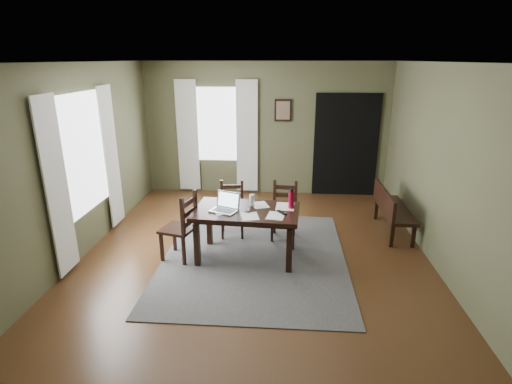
# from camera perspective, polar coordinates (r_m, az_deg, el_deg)

# --- Properties ---
(ground) EXTENTS (5.00, 6.00, 0.01)m
(ground) POSITION_cam_1_polar(r_m,az_deg,el_deg) (5.88, -0.22, -9.34)
(ground) COLOR #492C16
(room_shell) EXTENTS (5.02, 6.02, 2.71)m
(room_shell) POSITION_cam_1_polar(r_m,az_deg,el_deg) (5.28, -0.24, 8.29)
(room_shell) COLOR brown
(room_shell) RESTS_ON ground
(rug) EXTENTS (2.60, 3.20, 0.01)m
(rug) POSITION_cam_1_polar(r_m,az_deg,el_deg) (5.87, -0.22, -9.24)
(rug) COLOR #484848
(rug) RESTS_ON ground
(dining_table) EXTENTS (1.51, 0.97, 0.73)m
(dining_table) POSITION_cam_1_polar(r_m,az_deg,el_deg) (5.60, -1.38, -3.39)
(dining_table) COLOR black
(dining_table) RESTS_ON rug
(chair_end) EXTENTS (0.53, 0.53, 0.99)m
(chair_end) POSITION_cam_1_polar(r_m,az_deg,el_deg) (5.73, -10.63, -4.99)
(chair_end) COLOR black
(chair_end) RESTS_ON rug
(chair_back_left) EXTENTS (0.43, 0.43, 0.88)m
(chair_back_left) POSITION_cam_1_polar(r_m,az_deg,el_deg) (6.44, -3.43, -2.51)
(chair_back_left) COLOR black
(chair_back_left) RESTS_ON rug
(chair_back_right) EXTENTS (0.43, 0.43, 0.90)m
(chair_back_right) POSITION_cam_1_polar(r_m,az_deg,el_deg) (6.34, 4.03, -2.76)
(chair_back_right) COLOR black
(chair_back_right) RESTS_ON rug
(bench) EXTENTS (0.42, 1.31, 0.74)m
(bench) POSITION_cam_1_polar(r_m,az_deg,el_deg) (6.88, 18.70, -2.01)
(bench) COLOR black
(bench) RESTS_ON ground
(laptop) EXTENTS (0.44, 0.40, 0.25)m
(laptop) POSITION_cam_1_polar(r_m,az_deg,el_deg) (5.55, -4.32, -1.97)
(laptop) COLOR #B7B7BC
(laptop) RESTS_ON dining_table
(computer_mouse) EXTENTS (0.07, 0.10, 0.03)m
(computer_mouse) POSITION_cam_1_polar(r_m,az_deg,el_deg) (5.49, -1.17, -2.69)
(computer_mouse) COLOR #3F3F42
(computer_mouse) RESTS_ON dining_table
(tv_remote) EXTENTS (0.14, 0.17, 0.02)m
(tv_remote) POSITION_cam_1_polar(r_m,az_deg,el_deg) (5.45, 3.68, -2.95)
(tv_remote) COLOR black
(tv_remote) RESTS_ON dining_table
(drinking_glass) EXTENTS (0.09, 0.09, 0.16)m
(drinking_glass) POSITION_cam_1_polar(r_m,az_deg,el_deg) (5.70, -0.58, -1.15)
(drinking_glass) COLOR silver
(drinking_glass) RESTS_ON dining_table
(water_bottle) EXTENTS (0.10, 0.10, 0.29)m
(water_bottle) POSITION_cam_1_polar(r_m,az_deg,el_deg) (5.60, 5.08, -1.07)
(water_bottle) COLOR #B60E31
(water_bottle) RESTS_ON dining_table
(paper_a) EXTENTS (0.30, 0.33, 0.00)m
(paper_a) POSITION_cam_1_polar(r_m,az_deg,el_deg) (5.52, -4.93, -2.78)
(paper_a) COLOR white
(paper_a) RESTS_ON dining_table
(paper_b) EXTENTS (0.27, 0.33, 0.00)m
(paper_b) POSITION_cam_1_polar(r_m,az_deg,el_deg) (5.36, 2.85, -3.40)
(paper_b) COLOR white
(paper_b) RESTS_ON dining_table
(paper_c) EXTENTS (0.30, 0.34, 0.00)m
(paper_c) POSITION_cam_1_polar(r_m,az_deg,el_deg) (5.74, 0.58, -1.85)
(paper_c) COLOR white
(paper_c) RESTS_ON dining_table
(paper_d) EXTENTS (0.28, 0.35, 0.00)m
(paper_d) POSITION_cam_1_polar(r_m,az_deg,el_deg) (5.69, 4.18, -2.08)
(paper_d) COLOR white
(paper_d) RESTS_ON dining_table
(paper_e) EXTENTS (0.28, 0.33, 0.00)m
(paper_e) POSITION_cam_1_polar(r_m,az_deg,el_deg) (5.34, -0.89, -3.47)
(paper_e) COLOR white
(paper_e) RESTS_ON dining_table
(window_left) EXTENTS (0.01, 1.30, 1.70)m
(window_left) POSITION_cam_1_polar(r_m,az_deg,el_deg) (6.23, -23.46, 5.03)
(window_left) COLOR white
(window_left) RESTS_ON ground
(window_back) EXTENTS (1.00, 0.01, 1.50)m
(window_back) POSITION_cam_1_polar(r_m,az_deg,el_deg) (8.37, -5.59, 9.58)
(window_back) COLOR white
(window_back) RESTS_ON ground
(curtain_left_near) EXTENTS (0.03, 0.48, 2.30)m
(curtain_left_near) POSITION_cam_1_polar(r_m,az_deg,el_deg) (5.59, -26.59, 0.50)
(curtain_left_near) COLOR silver
(curtain_left_near) RESTS_ON ground
(curtain_left_far) EXTENTS (0.03, 0.48, 2.30)m
(curtain_left_far) POSITION_cam_1_polar(r_m,az_deg,el_deg) (6.99, -19.99, 4.67)
(curtain_left_far) COLOR silver
(curtain_left_far) RESTS_ON ground
(curtain_back_left) EXTENTS (0.44, 0.03, 2.30)m
(curtain_back_left) POSITION_cam_1_polar(r_m,az_deg,el_deg) (8.51, -9.73, 7.84)
(curtain_back_left) COLOR silver
(curtain_back_left) RESTS_ON ground
(curtain_back_right) EXTENTS (0.44, 0.03, 2.30)m
(curtain_back_right) POSITION_cam_1_polar(r_m,az_deg,el_deg) (8.30, -1.30, 7.83)
(curtain_back_right) COLOR silver
(curtain_back_right) RESTS_ON ground
(framed_picture) EXTENTS (0.34, 0.03, 0.44)m
(framed_picture) POSITION_cam_1_polar(r_m,az_deg,el_deg) (8.21, 3.87, 11.56)
(framed_picture) COLOR black
(framed_picture) RESTS_ON ground
(doorway_back) EXTENTS (1.30, 0.03, 2.10)m
(doorway_back) POSITION_cam_1_polar(r_m,az_deg,el_deg) (8.42, 12.71, 6.49)
(doorway_back) COLOR black
(doorway_back) RESTS_ON ground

